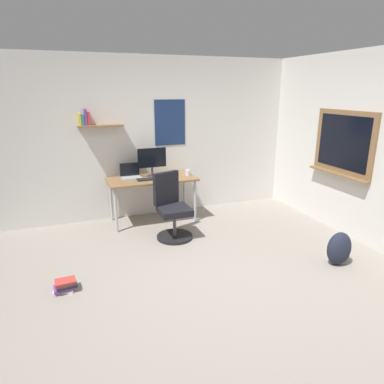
# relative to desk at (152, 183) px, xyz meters

# --- Properties ---
(ground_plane) EXTENTS (5.20, 5.20, 0.00)m
(ground_plane) POSITION_rel_desk_xyz_m (0.13, -2.05, -0.65)
(ground_plane) COLOR gray
(ground_plane) RESTS_ON ground
(wall_back) EXTENTS (5.00, 0.30, 2.60)m
(wall_back) POSITION_rel_desk_xyz_m (0.13, 0.40, 0.65)
(wall_back) COLOR silver
(wall_back) RESTS_ON ground
(desk) EXTENTS (1.39, 0.64, 0.72)m
(desk) POSITION_rel_desk_xyz_m (0.00, 0.00, 0.00)
(desk) COLOR olive
(desk) RESTS_ON ground
(office_chair) EXTENTS (0.52, 0.54, 0.95)m
(office_chair) POSITION_rel_desk_xyz_m (0.10, -0.72, -0.24)
(office_chair) COLOR black
(office_chair) RESTS_ON ground
(laptop) EXTENTS (0.31, 0.21, 0.23)m
(laptop) POSITION_rel_desk_xyz_m (-0.31, 0.15, 0.13)
(laptop) COLOR #ADAFB5
(laptop) RESTS_ON desk
(monitor_primary) EXTENTS (0.46, 0.17, 0.46)m
(monitor_primary) POSITION_rel_desk_xyz_m (0.03, 0.10, 0.34)
(monitor_primary) COLOR #38383D
(monitor_primary) RESTS_ON desk
(keyboard) EXTENTS (0.37, 0.13, 0.02)m
(keyboard) POSITION_rel_desk_xyz_m (-0.07, -0.08, 0.08)
(keyboard) COLOR black
(keyboard) RESTS_ON desk
(computer_mouse) EXTENTS (0.10, 0.06, 0.03)m
(computer_mouse) POSITION_rel_desk_xyz_m (0.21, -0.08, 0.09)
(computer_mouse) COLOR #262628
(computer_mouse) RESTS_ON desk
(coffee_mug) EXTENTS (0.08, 0.08, 0.09)m
(coffee_mug) POSITION_rel_desk_xyz_m (0.59, -0.03, 0.12)
(coffee_mug) COLOR silver
(coffee_mug) RESTS_ON desk
(backpack) EXTENTS (0.32, 0.22, 0.42)m
(backpack) POSITION_rel_desk_xyz_m (1.76, -2.23, -0.44)
(backpack) COLOR #1E2333
(backpack) RESTS_ON ground
(book_stack_on_floor) EXTENTS (0.26, 0.21, 0.12)m
(book_stack_on_floor) POSITION_rel_desk_xyz_m (-1.40, -1.67, -0.59)
(book_stack_on_floor) COLOR silver
(book_stack_on_floor) RESTS_ON ground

